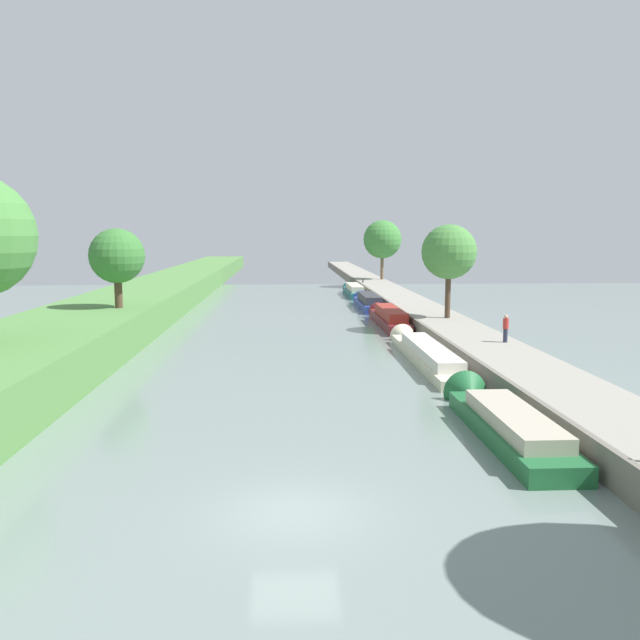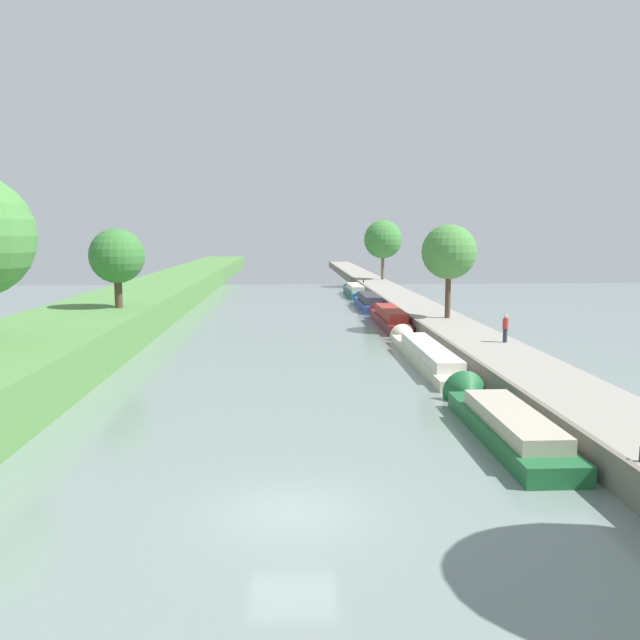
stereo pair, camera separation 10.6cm
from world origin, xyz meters
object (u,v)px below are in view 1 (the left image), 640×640
at_px(narrowboat_cream, 425,353).
at_px(narrowboat_teal, 354,291).
at_px(person_walking, 506,328).
at_px(mooring_bollard_far, 363,281).
at_px(narrowboat_maroon, 389,318).
at_px(narrowboat_blue, 368,302).
at_px(narrowboat_green, 501,420).

bearing_deg(narrowboat_cream, narrowboat_teal, 89.95).
distance_m(person_walking, mooring_bollard_far, 47.37).
bearing_deg(mooring_bollard_far, narrowboat_maroon, -92.96).
height_order(narrowboat_teal, mooring_bollard_far, mooring_bollard_far).
relative_size(narrowboat_blue, narrowboat_teal, 0.95).
xyz_separation_m(narrowboat_green, narrowboat_cream, (0.10, 14.22, -0.03)).
bearing_deg(narrowboat_teal, narrowboat_maroon, -89.66).
distance_m(narrowboat_blue, narrowboat_teal, 13.53).
relative_size(narrowboat_blue, person_walking, 6.94).
distance_m(narrowboat_cream, narrowboat_teal, 41.38).
bearing_deg(narrowboat_blue, narrowboat_green, -90.24).
bearing_deg(narrowboat_cream, person_walking, -6.71).
distance_m(narrowboat_teal, mooring_bollard_far, 5.69).
bearing_deg(narrowboat_cream, narrowboat_blue, 89.83).
bearing_deg(narrowboat_green, mooring_bollard_far, 88.19).
bearing_deg(narrowboat_teal, person_walking, -83.61).
height_order(narrowboat_cream, narrowboat_maroon, narrowboat_maroon).
height_order(narrowboat_blue, narrowboat_teal, narrowboat_blue).
xyz_separation_m(narrowboat_cream, mooring_bollard_far, (1.83, 46.72, 0.92)).
xyz_separation_m(narrowboat_teal, person_walking, (4.70, -41.94, 1.46)).
bearing_deg(mooring_bollard_far, person_walking, -86.49).
relative_size(narrowboat_maroon, narrowboat_blue, 1.09).
bearing_deg(narrowboat_blue, narrowboat_cream, -90.17).
bearing_deg(narrowboat_maroon, narrowboat_green, -90.56).
relative_size(narrowboat_maroon, narrowboat_teal, 1.04).
height_order(narrowboat_maroon, narrowboat_teal, narrowboat_maroon).
xyz_separation_m(narrowboat_teal, mooring_bollard_far, (1.79, 5.34, 0.82)).
xyz_separation_m(narrowboat_blue, narrowboat_teal, (-0.05, 13.53, -0.03)).
bearing_deg(narrowboat_green, narrowboat_maroon, 89.44).
xyz_separation_m(narrowboat_maroon, mooring_bollard_far, (1.64, 31.65, 0.76)).
bearing_deg(narrowboat_cream, narrowboat_maroon, 89.28).
relative_size(narrowboat_green, narrowboat_maroon, 0.86).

